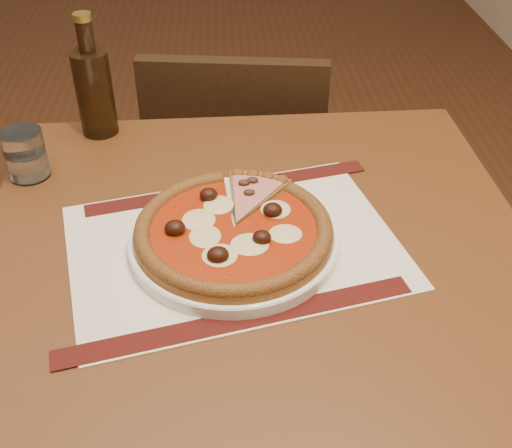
{
  "coord_description": "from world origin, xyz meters",
  "views": [
    {
      "loc": [
        0.95,
        -1.64,
        1.33
      ],
      "look_at": [
        0.99,
        -0.92,
        0.78
      ],
      "focal_mm": 45.0,
      "sensor_mm": 36.0,
      "label": 1
    }
  ],
  "objects_px": {
    "plate": "(234,240)",
    "bottle": "(94,88)",
    "pizza": "(234,230)",
    "water_glass": "(25,154)",
    "table": "(257,301)",
    "chair_far": "(239,182)"
  },
  "relations": [
    {
      "from": "table",
      "to": "plate",
      "type": "distance_m",
      "value": 0.12
    },
    {
      "from": "pizza",
      "to": "water_glass",
      "type": "distance_m",
      "value": 0.39
    },
    {
      "from": "water_glass",
      "to": "bottle",
      "type": "relative_size",
      "value": 0.37
    },
    {
      "from": "table",
      "to": "bottle",
      "type": "height_order",
      "value": "bottle"
    },
    {
      "from": "table",
      "to": "chair_far",
      "type": "relative_size",
      "value": 0.99
    },
    {
      "from": "chair_far",
      "to": "pizza",
      "type": "distance_m",
      "value": 0.66
    },
    {
      "from": "plate",
      "to": "table",
      "type": "bearing_deg",
      "value": -14.49
    },
    {
      "from": "plate",
      "to": "pizza",
      "type": "height_order",
      "value": "pizza"
    },
    {
      "from": "plate",
      "to": "pizza",
      "type": "bearing_deg",
      "value": -108.84
    },
    {
      "from": "table",
      "to": "water_glass",
      "type": "relative_size",
      "value": 9.97
    },
    {
      "from": "table",
      "to": "pizza",
      "type": "xyz_separation_m",
      "value": [
        -0.03,
        0.01,
        0.13
      ]
    },
    {
      "from": "plate",
      "to": "bottle",
      "type": "bearing_deg",
      "value": 123.94
    },
    {
      "from": "plate",
      "to": "bottle",
      "type": "height_order",
      "value": "bottle"
    },
    {
      "from": "table",
      "to": "chair_far",
      "type": "bearing_deg",
      "value": 90.64
    },
    {
      "from": "table",
      "to": "pizza",
      "type": "relative_size",
      "value": 2.91
    },
    {
      "from": "bottle",
      "to": "pizza",
      "type": "bearing_deg",
      "value": -56.11
    },
    {
      "from": "table",
      "to": "chair_far",
      "type": "distance_m",
      "value": 0.62
    },
    {
      "from": "table",
      "to": "plate",
      "type": "bearing_deg",
      "value": 165.51
    },
    {
      "from": "chair_far",
      "to": "water_glass",
      "type": "relative_size",
      "value": 10.09
    },
    {
      "from": "chair_far",
      "to": "plate",
      "type": "height_order",
      "value": "chair_far"
    },
    {
      "from": "pizza",
      "to": "water_glass",
      "type": "height_order",
      "value": "water_glass"
    },
    {
      "from": "plate",
      "to": "water_glass",
      "type": "height_order",
      "value": "water_glass"
    }
  ]
}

